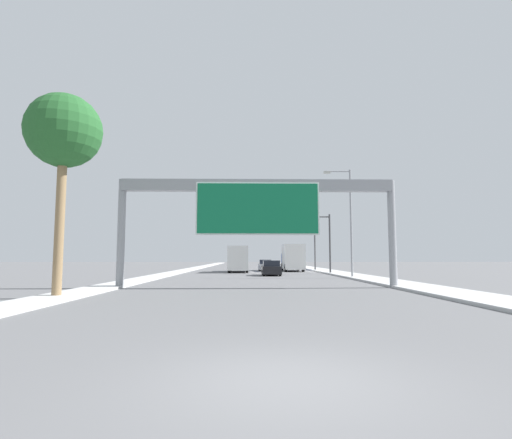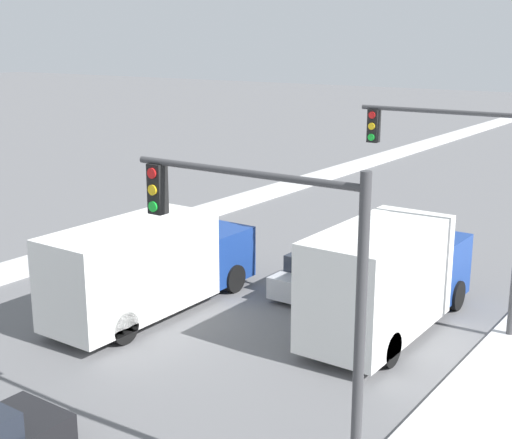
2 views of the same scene
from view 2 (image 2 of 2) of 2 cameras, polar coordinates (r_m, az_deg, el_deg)
The scene contains 6 objects.
median_strip_left at distance 40.69m, azimuth 0.34°, elevation 1.99°, with size 2.00×120.00×0.15m.
car_far_right at distance 25.57m, azimuth 5.36°, elevation -4.11°, with size 1.74×4.69×1.49m.
truck_box_primary at distance 23.33m, azimuth -8.57°, elevation -3.71°, with size 2.40×8.12×3.15m.
truck_box_secondary at distance 21.91m, azimuth 10.54°, elevation -4.61°, with size 2.47×7.74×3.45m.
traffic_light_near_intersection at distance 13.34m, azimuth 2.15°, elevation -4.30°, with size 5.26×0.32×6.61m.
traffic_light_mid_block at distance 22.08m, azimuth 16.62°, elevation 3.14°, with size 5.26×0.32×6.94m.
Camera 2 is at (13.74, 27.39, 8.75)m, focal length 50.00 mm.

